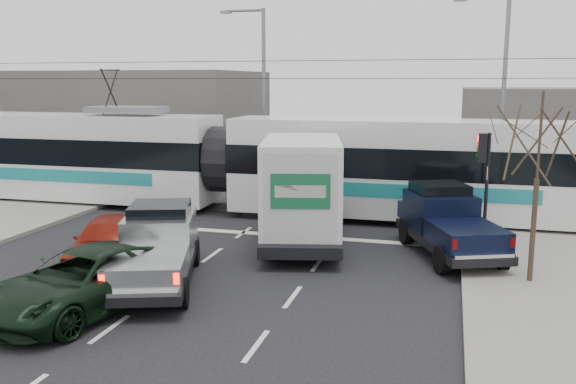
% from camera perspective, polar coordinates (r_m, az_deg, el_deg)
% --- Properties ---
extents(ground, '(120.00, 120.00, 0.00)m').
position_cam_1_polar(ground, '(16.16, -5.48, -9.23)').
color(ground, black).
rests_on(ground, ground).
extents(rails, '(60.00, 1.60, 0.03)m').
position_cam_1_polar(rails, '(25.41, 2.41, -1.91)').
color(rails, '#33302D').
rests_on(rails, ground).
extents(building_left, '(14.00, 10.00, 6.00)m').
position_cam_1_polar(building_left, '(41.17, -13.20, 6.74)').
color(building_left, slate).
rests_on(building_left, ground).
extents(building_right, '(12.00, 10.00, 5.00)m').
position_cam_1_polar(building_right, '(38.91, 24.85, 5.12)').
color(building_right, slate).
rests_on(building_right, ground).
extents(bare_tree, '(2.40, 2.40, 5.00)m').
position_cam_1_polar(bare_tree, '(16.96, 22.47, 4.12)').
color(bare_tree, '#47382B').
rests_on(bare_tree, ground).
extents(traffic_signal, '(0.44, 0.44, 3.60)m').
position_cam_1_polar(traffic_signal, '(20.93, 17.85, 2.55)').
color(traffic_signal, black).
rests_on(traffic_signal, ground).
extents(street_lamp_near, '(2.38, 0.25, 9.00)m').
position_cam_1_polar(street_lamp_near, '(28.30, 19.16, 9.20)').
color(street_lamp_near, slate).
rests_on(street_lamp_near, ground).
extents(street_lamp_far, '(2.38, 0.25, 9.00)m').
position_cam_1_polar(street_lamp_far, '(31.72, -2.60, 9.82)').
color(street_lamp_far, slate).
rests_on(street_lamp_far, ground).
extents(catenary, '(60.00, 0.20, 7.00)m').
position_cam_1_polar(catenary, '(24.88, 2.48, 6.84)').
color(catenary, black).
rests_on(catenary, ground).
extents(tram, '(28.74, 2.94, 5.87)m').
position_cam_1_polar(tram, '(25.69, -6.02, 2.87)').
color(tram, white).
rests_on(tram, ground).
extents(silver_pickup, '(3.56, 5.83, 2.01)m').
position_cam_1_polar(silver_pickup, '(17.00, -12.12, -4.90)').
color(silver_pickup, black).
rests_on(silver_pickup, ground).
extents(box_truck, '(3.96, 7.48, 3.56)m').
position_cam_1_polar(box_truck, '(20.46, 1.31, 0.09)').
color(box_truck, black).
rests_on(box_truck, ground).
extents(navy_pickup, '(3.65, 5.43, 2.15)m').
position_cam_1_polar(navy_pickup, '(19.78, 14.60, -2.66)').
color(navy_pickup, black).
rests_on(navy_pickup, ground).
extents(green_car, '(3.60, 5.66, 1.45)m').
position_cam_1_polar(green_car, '(15.41, -18.45, -7.86)').
color(green_car, black).
rests_on(green_car, ground).
extents(red_car, '(2.63, 4.53, 1.45)m').
position_cam_1_polar(red_car, '(19.01, -16.44, -4.32)').
color(red_car, maroon).
rests_on(red_car, ground).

